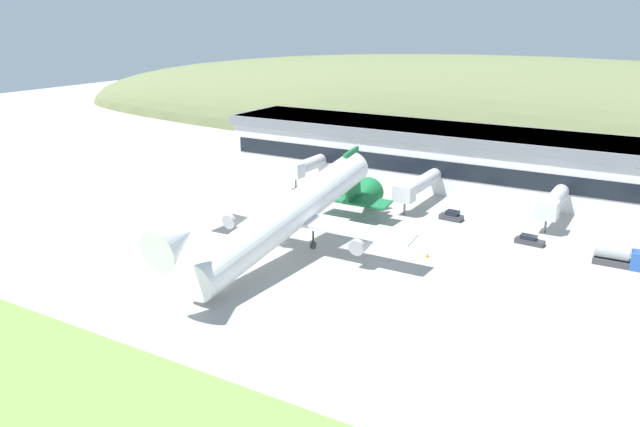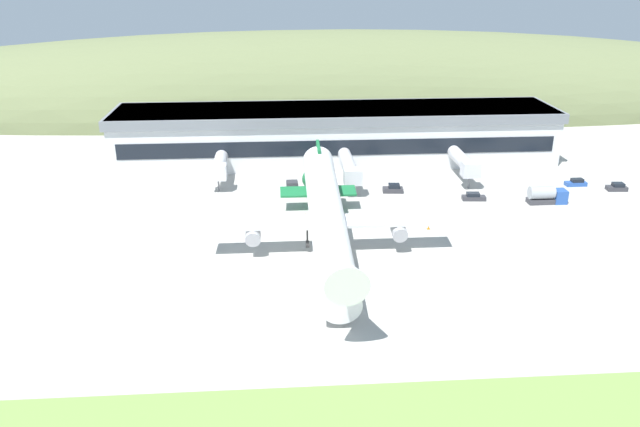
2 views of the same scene
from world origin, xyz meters
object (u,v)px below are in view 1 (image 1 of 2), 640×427
fuel_truck (620,256)px  box_truck (339,194)px  cargo_airplane (293,214)px  service_car_1 (452,216)px  terminal_building (446,153)px  traffic_cone_0 (427,255)px  traffic_cone_1 (330,220)px  jetway_1 (417,186)px  jetway_0 (304,166)px  jetway_2 (553,203)px  service_car_3 (529,240)px

fuel_truck → box_truck: (-48.56, 7.65, -0.02)m
cargo_airplane → service_car_1: size_ratio=13.41×
terminal_building → traffic_cone_0: 42.12m
terminal_building → box_truck: bearing=-120.0°
traffic_cone_1 → service_car_1: bearing=32.5°
cargo_airplane → service_car_1: cargo_airplane is taller
jetway_1 → box_truck: jetway_1 is taller
jetway_1 → traffic_cone_0: 24.82m
jetway_0 → cargo_airplane: 37.71m
traffic_cone_1 → jetway_2: bearing=26.9°
cargo_airplane → box_truck: cargo_airplane is taller
service_car_3 → box_truck: size_ratio=0.64×
fuel_truck → jetway_2: bearing=131.8°
service_car_3 → traffic_cone_0: (-11.45, -12.81, -0.32)m
jetway_1 → traffic_cone_1: size_ratio=28.45×
fuel_truck → traffic_cone_0: (-24.18, -10.34, -1.24)m
service_car_1 → traffic_cone_1: size_ratio=6.85×
service_car_1 → fuel_truck: fuel_truck is taller
service_car_3 → fuel_truck: fuel_truck is taller
service_car_1 → box_truck: bearing=-179.8°
service_car_1 → service_car_3: 15.04m
service_car_1 → fuel_truck: size_ratio=0.56×
jetway_1 → service_car_1: jetway_1 is taller
jetway_0 → service_car_1: bearing=-10.8°
jetway_2 → service_car_3: size_ratio=3.15×
jetway_1 → traffic_cone_0: jetway_1 is taller
jetway_2 → cargo_airplane: cargo_airplane is taller
service_car_3 → box_truck: box_truck is taller
jetway_2 → box_truck: jetway_2 is taller
jetway_0 → terminal_building: bearing=32.6°
traffic_cone_1 → jetway_0: bearing=132.3°
box_truck → traffic_cone_0: size_ratio=11.83×
cargo_airplane → traffic_cone_0: cargo_airplane is taller
service_car_1 → traffic_cone_0: bearing=-81.7°
terminal_building → jetway_0: terminal_building is taller
service_car_3 → jetway_2: bearing=84.8°
cargo_airplane → fuel_truck: bearing=24.1°
terminal_building → jetway_2: 29.35m
jetway_2 → fuel_truck: jetway_2 is taller
jetway_2 → box_truck: 37.31m
jetway_2 → cargo_airplane: bearing=-133.3°
terminal_building → traffic_cone_0: (11.71, -39.97, -6.30)m
service_car_3 → traffic_cone_1: size_ratio=7.59×
terminal_building → service_car_1: 24.42m
jetway_0 → jetway_1: same height
jetway_0 → cargo_airplane: bearing=-60.7°
box_truck → cargo_airplane: bearing=-75.5°
terminal_building → jetway_2: (24.15, -16.49, -2.59)m
service_car_3 → traffic_cone_0: 17.19m
service_car_1 → jetway_0: bearing=169.2°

